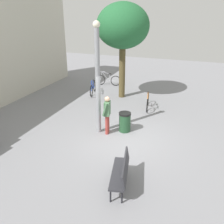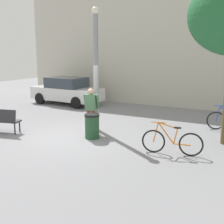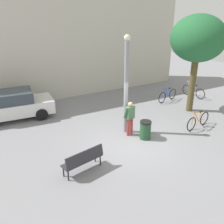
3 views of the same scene
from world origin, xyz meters
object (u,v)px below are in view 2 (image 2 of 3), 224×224
object	(u,v)px
trash_bin	(92,126)
parked_car_white	(67,91)
bicycle_orange	(172,142)
lamppost	(96,67)
person_by_lamppost	(91,107)

from	to	relation	value
trash_bin	parked_car_white	bearing A→B (deg)	133.70
bicycle_orange	lamppost	bearing A→B (deg)	158.28
trash_bin	lamppost	bearing A→B (deg)	113.51
bicycle_orange	trash_bin	size ratio (longest dim) A/B	2.06
bicycle_orange	parked_car_white	world-z (taller)	parked_car_white
bicycle_orange	trash_bin	xyz separation A→B (m)	(-2.98, 0.33, 0.05)
lamppost	bicycle_orange	bearing A→B (deg)	-21.72
bicycle_orange	person_by_lamppost	bearing A→B (deg)	164.16
person_by_lamppost	bicycle_orange	world-z (taller)	person_by_lamppost
person_by_lamppost	trash_bin	world-z (taller)	person_by_lamppost
parked_car_white	bicycle_orange	bearing A→B (deg)	-34.85
bicycle_orange	trash_bin	world-z (taller)	bicycle_orange
lamppost	person_by_lamppost	size ratio (longest dim) A/B	2.75
bicycle_orange	trash_bin	distance (m)	3.00
lamppost	bicycle_orange	world-z (taller)	lamppost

